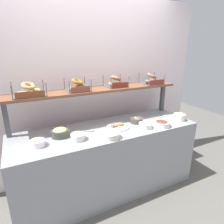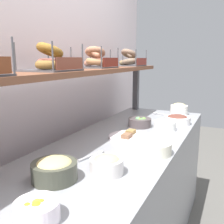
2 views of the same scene
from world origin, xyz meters
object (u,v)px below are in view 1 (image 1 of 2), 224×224
Objects in this scene: bowl_fruit_salad at (38,143)px; bagel_basket_poppy at (151,80)px; bowl_chocolate_spread at (161,123)px; serving_plate_white at (118,127)px; bowl_veggie_mix at (137,120)px; bowl_lox_spread at (78,136)px; bowl_egg_salad at (179,116)px; bowl_potato_salad at (111,135)px; bagel_basket_sesame at (29,91)px; serving_spoon_by_edge at (89,131)px; bowl_scallion_spread at (145,125)px; bagel_basket_everything at (116,83)px; serving_spoon_near_plate at (166,117)px; bowl_hummus at (60,132)px; bagel_basket_cinnamon_raisin at (78,87)px.

bagel_basket_poppy is (1.59, 0.34, 0.45)m from bowl_fruit_salad.
serving_plate_white is (-0.50, 0.20, -0.03)m from bowl_chocolate_spread.
bowl_veggie_mix is 1.14× the size of bowl_lox_spread.
bowl_chocolate_spread is 1.30× the size of bowl_egg_salad.
bowl_egg_salad is at bearing -2.75° from bowl_fruit_salad.
bagel_basket_sesame is (-0.71, 0.49, 0.44)m from bowl_potato_salad.
bowl_lox_spread reaches higher than serving_spoon_by_edge.
bowl_chocolate_spread is 0.21m from bowl_scallion_spread.
bowl_potato_salad is 0.77m from bagel_basket_everything.
serving_spoon_near_plate is 0.98× the size of serving_spoon_by_edge.
bowl_potato_salad is 0.68× the size of bagel_basket_everything.
bagel_basket_sesame is (-1.68, 0.26, 0.47)m from serving_spoon_near_plate.
bagel_basket_sesame reaches higher than bowl_lox_spread.
bowl_egg_salad reaches higher than bowl_hummus.
bowl_fruit_salad is 0.55m from bagel_basket_sesame.
bowl_hummus is 1.28× the size of bowl_lox_spread.
bowl_potato_salad is 0.69m from bagel_basket_cinnamon_raisin.
bowl_hummus is at bearing 167.28° from bowl_chocolate_spread.
serving_spoon_by_edge is at bearing -151.51° from bagel_basket_everything.
bowl_egg_salad is 0.54× the size of bagel_basket_poppy.
bowl_veggie_mix reaches higher than serving_spoon_by_edge.
bagel_basket_poppy is at bearing 9.10° from bowl_hummus.
bagel_basket_sesame is (-0.91, 0.27, 0.47)m from serving_plate_white.
serving_plate_white is (-0.29, -0.03, -0.02)m from bowl_veggie_mix.
serving_spoon_near_plate is (1.44, -0.04, -0.04)m from bowl_hummus.
bowl_lox_spread is at bearing -138.41° from serving_spoon_by_edge.
bowl_potato_salad is at bearing -60.37° from serving_spoon_by_edge.
bagel_basket_poppy is (1.20, 0.38, 0.44)m from bowl_lox_spread.
bowl_chocolate_spread is 1.55m from bagel_basket_sesame.
serving_spoon_near_plate is at bearing 113.43° from bowl_egg_salad.
bowl_hummus is at bearing 174.57° from serving_plate_white.
bagel_basket_poppy is at bearing 109.91° from serving_spoon_near_plate.
bowl_potato_salad is at bearing -150.54° from bagel_basket_poppy.
bowl_chocolate_spread is 1.17× the size of bowl_veggie_mix.
bagel_basket_cinnamon_raisin is (0.14, 0.39, 0.44)m from bowl_lox_spread.
bowl_hummus is at bearing -41.46° from bagel_basket_sesame.
bagel_basket_everything reaches higher than bagel_basket_cinnamon_raisin.
bowl_chocolate_spread is at bearing -110.59° from bagel_basket_poppy.
bagel_basket_everything is at bearing 155.30° from serving_spoon_near_plate.
bowl_chocolate_spread is at bearing -5.46° from bowl_lox_spread.
bagel_basket_poppy reaches higher than bowl_potato_salad.
serving_plate_white is at bearing 151.84° from bowl_scallion_spread.
bowl_hummus is at bearing 178.13° from bowl_veggie_mix.
bowl_chocolate_spread is 0.60× the size of bagel_basket_sesame.
bagel_basket_cinnamon_raisin is at bearing 1.42° from bagel_basket_sesame.
bagel_basket_cinnamon_raisin is at bearing 166.88° from serving_spoon_near_plate.
bowl_fruit_salad reaches higher than serving_plate_white.
bagel_basket_sesame reaches higher than bowl_fruit_salad.
bowl_lox_spread is at bearing 176.29° from bowl_scallion_spread.
serving_spoon_near_plate is at bearing -8.65° from bagel_basket_sesame.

